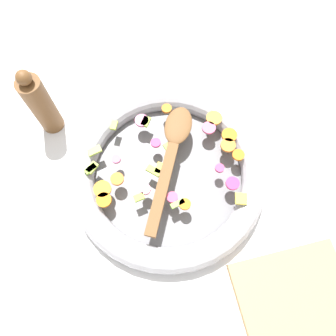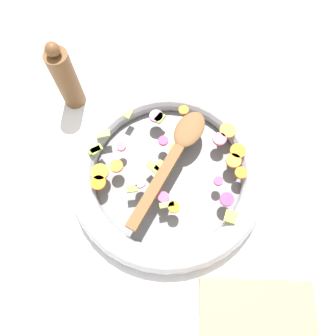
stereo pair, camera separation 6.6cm
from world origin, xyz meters
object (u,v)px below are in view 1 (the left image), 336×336
Objects in this scene: wooden_spoon at (171,153)px; pepper_mill at (41,104)px; cutting_board at (297,304)px; skillet at (168,173)px.

wooden_spoon is 1.45× the size of pepper_mill.
cutting_board is at bearing 128.92° from pepper_mill.
wooden_spoon is at bearing -64.29° from cutting_board.
skillet is 0.05m from wooden_spoon.
pepper_mill is at bearing -34.32° from wooden_spoon.
skillet is 1.94× the size of cutting_board.
cutting_board is (-0.40, 0.49, -0.07)m from pepper_mill.
skillet is at bearing 140.11° from pepper_mill.
skillet is 0.30m from pepper_mill.
wooden_spoon reaches higher than cutting_board.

